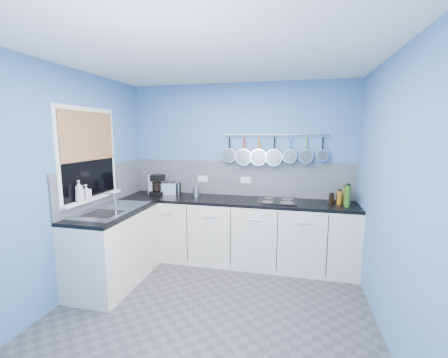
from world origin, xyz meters
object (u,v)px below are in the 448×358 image
at_px(paper_towel, 152,184).
at_px(hob, 278,201).
at_px(soap_bottle_b, 86,192).
at_px(coffee_maker, 157,185).
at_px(soap_bottle_a, 79,191).
at_px(canister, 196,192).
at_px(toaster, 170,188).

relative_size(paper_towel, hob, 0.54).
xyz_separation_m(soap_bottle_b, coffee_maker, (0.36, 1.07, -0.09)).
xyz_separation_m(soap_bottle_b, paper_towel, (0.24, 1.13, -0.09)).
xyz_separation_m(soap_bottle_a, paper_towel, (0.24, 1.24, -0.13)).
height_order(coffee_maker, hob, coffee_maker).
height_order(soap_bottle_a, hob, soap_bottle_a).
bearing_deg(coffee_maker, canister, 12.46).
bearing_deg(canister, coffee_maker, -176.94).
relative_size(soap_bottle_b, toaster, 0.65).
relative_size(soap_bottle_a, paper_towel, 0.84).
xyz_separation_m(paper_towel, toaster, (0.27, 0.04, -0.06)).
relative_size(toaster, hob, 0.51).
distance_m(coffee_maker, toaster, 0.20).
bearing_deg(paper_towel, soap_bottle_b, -102.04).
height_order(paper_towel, coffee_maker, coffee_maker).
bearing_deg(soap_bottle_a, coffee_maker, 73.06).
bearing_deg(coffee_maker, soap_bottle_b, -99.20).
xyz_separation_m(paper_towel, canister, (0.71, -0.03, -0.08)).
distance_m(soap_bottle_b, toaster, 1.29).
bearing_deg(toaster, coffee_maker, -164.67).
relative_size(soap_bottle_b, paper_towel, 0.61).
bearing_deg(paper_towel, soap_bottle_a, -100.98).
xyz_separation_m(soap_bottle_b, hob, (2.11, 1.06, -0.23)).
relative_size(paper_towel, toaster, 1.07).
height_order(soap_bottle_a, soap_bottle_b, soap_bottle_a).
xyz_separation_m(paper_towel, hob, (1.87, -0.08, -0.14)).
xyz_separation_m(soap_bottle_b, toaster, (0.51, 1.17, -0.15)).
distance_m(paper_towel, toaster, 0.28).
bearing_deg(toaster, hob, -23.45).
bearing_deg(coffee_maker, hob, 9.07).
height_order(paper_towel, hob, paper_towel).
bearing_deg(soap_bottle_a, hob, 28.96).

